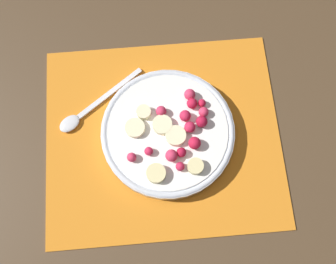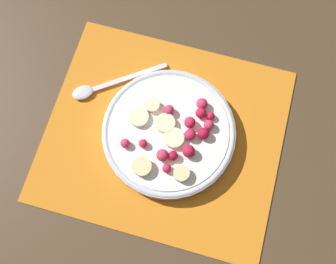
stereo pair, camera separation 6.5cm
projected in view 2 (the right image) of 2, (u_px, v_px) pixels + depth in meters
name	position (u px, v px, depth m)	size (l,w,h in m)	color
ground_plane	(164.00, 135.00, 0.69)	(3.00, 3.00, 0.00)	#4C3823
placemat	(164.00, 134.00, 0.69)	(0.43, 0.38, 0.01)	orange
fruit_bowl	(168.00, 135.00, 0.67)	(0.24, 0.24, 0.05)	silver
spoon	(101.00, 87.00, 0.71)	(0.16, 0.13, 0.01)	silver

